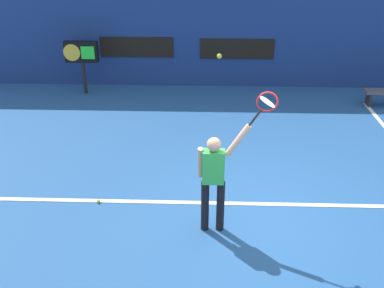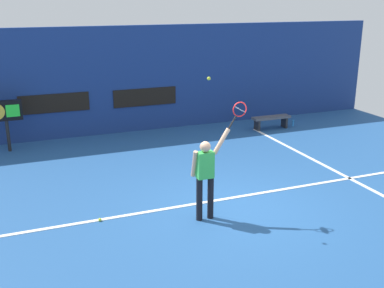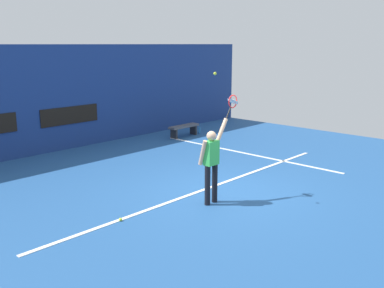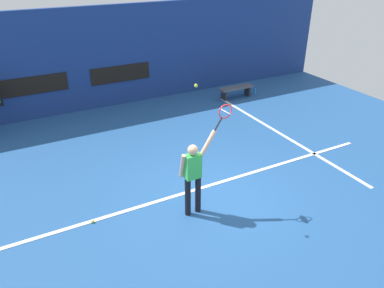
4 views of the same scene
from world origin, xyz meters
name	(u,v)px [view 3 (image 3 of 4)]	position (x,y,z in m)	size (l,w,h in m)	color
ground_plane	(223,192)	(0.00, 0.00, 0.00)	(18.00, 18.00, 0.00)	#23518C
back_wall	(67,97)	(0.00, 6.91, 1.78)	(18.00, 0.20, 3.56)	navy
sponsor_banner_center	(70,115)	(0.00, 6.79, 1.17)	(2.20, 0.03, 0.60)	black
court_baseline	(209,188)	(0.00, 0.47, 0.01)	(10.00, 0.10, 0.01)	white
court_sideline	(244,153)	(3.56, 2.00, 0.01)	(0.10, 7.00, 0.01)	white
tennis_player	(211,161)	(-0.76, -0.27, 1.01)	(0.79, 0.31, 1.93)	black
tennis_racket	(232,103)	(-0.04, -0.27, 2.25)	(0.47, 0.27, 0.60)	black
tennis_ball	(215,74)	(-0.73, -0.32, 2.95)	(0.07, 0.07, 0.07)	#CCE033
court_bench	(184,128)	(4.14, 5.35, 0.34)	(1.40, 0.36, 0.45)	#4C4C51
water_bottle	(200,130)	(5.06, 5.35, 0.12)	(0.07, 0.07, 0.24)	#338CD8
spare_ball	(120,220)	(-2.83, 0.42, 0.03)	(0.07, 0.07, 0.07)	#CCE033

